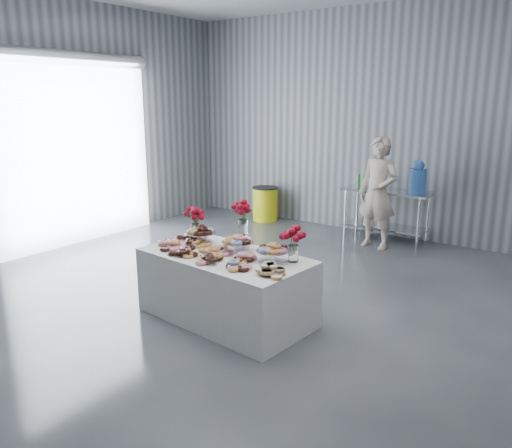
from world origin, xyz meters
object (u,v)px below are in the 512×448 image
Objects in this scene: water_jug at (417,178)px; trash_barrel at (265,204)px; person at (378,193)px; prep_table at (386,206)px; display_table at (226,287)px.

trash_barrel is (-3.05, 0.00, -0.80)m from water_jug.
prep_table is at bearing 101.21° from person.
prep_table is at bearing 0.00° from trash_barrel.
water_jug reaches higher than display_table.
trash_barrel is (-2.32, 4.12, -0.03)m from display_table.
water_jug is at bearing 79.94° from display_table.
prep_table is 0.73m from water_jug.
water_jug is at bearing 0.00° from trash_barrel.
display_table is 4.25m from water_jug.
person is (-0.47, -0.49, -0.23)m from water_jug.
water_jug is at bearing -0.00° from prep_table.
water_jug is (0.73, 4.12, 0.77)m from display_table.
person is 2.69m from trash_barrel.
display_table is 4.13m from prep_table.
person is at bearing -10.73° from trash_barrel.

